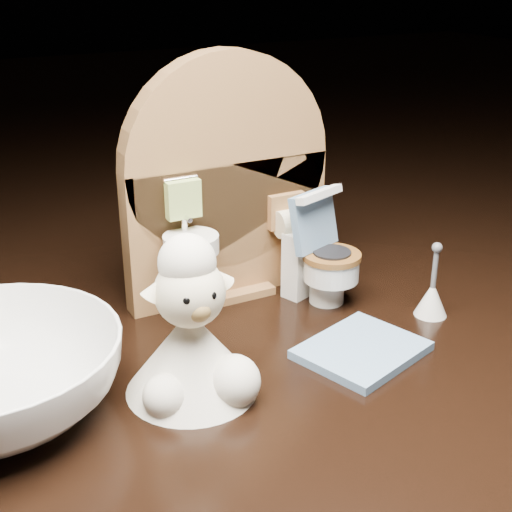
# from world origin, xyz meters

# --- Properties ---
(backdrop_panel) EXTENTS (0.13, 0.05, 0.15)m
(backdrop_panel) POSITION_xyz_m (-0.00, 0.06, 0.07)
(backdrop_panel) COLOR olive
(backdrop_panel) RESTS_ON ground
(toy_toilet) EXTENTS (0.04, 0.05, 0.07)m
(toy_toilet) POSITION_xyz_m (0.05, 0.03, 0.03)
(toy_toilet) COLOR white
(toy_toilet) RESTS_ON ground
(bath_mat) EXTENTS (0.08, 0.07, 0.00)m
(bath_mat) POSITION_xyz_m (0.03, -0.04, 0.00)
(bath_mat) COLOR #678AAF
(bath_mat) RESTS_ON ground
(toilet_brush) EXTENTS (0.02, 0.02, 0.05)m
(toilet_brush) POSITION_xyz_m (0.09, -0.02, 0.01)
(toilet_brush) COLOR white
(toilet_brush) RESTS_ON ground
(plush_lamb) EXTENTS (0.07, 0.07, 0.08)m
(plush_lamb) POSITION_xyz_m (-0.06, -0.03, 0.03)
(plush_lamb) COLOR white
(plush_lamb) RESTS_ON ground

